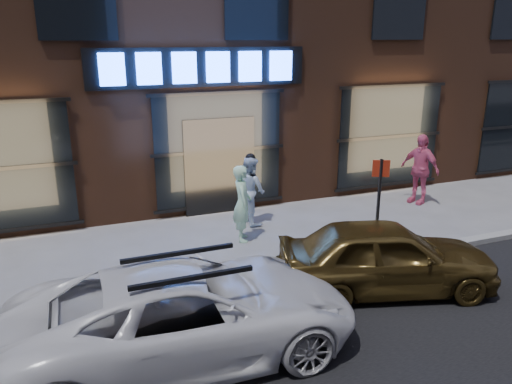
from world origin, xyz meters
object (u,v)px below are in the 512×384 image
(passerby, at_px, (420,169))
(man_bowtie, at_px, (242,203))
(gold_sedan, at_px, (386,256))
(man_cap, at_px, (250,190))
(sign_post, at_px, (379,200))
(white_suv, at_px, (187,312))

(passerby, bearing_deg, man_bowtie, -101.60)
(passerby, height_order, gold_sedan, passerby)
(man_bowtie, bearing_deg, gold_sedan, -139.64)
(man_cap, height_order, gold_sedan, man_cap)
(passerby, height_order, sign_post, sign_post)
(gold_sedan, bearing_deg, white_suv, 115.44)
(passerby, distance_m, gold_sedan, 5.30)
(passerby, height_order, white_suv, passerby)
(passerby, bearing_deg, man_cap, -111.83)
(white_suv, bearing_deg, sign_post, -66.78)
(passerby, distance_m, sign_post, 4.06)
(man_cap, bearing_deg, sign_post, -164.16)
(gold_sedan, bearing_deg, man_cap, 30.81)
(passerby, xyz_separation_m, white_suv, (-7.36, -4.37, -0.27))
(white_suv, height_order, sign_post, sign_post)
(gold_sedan, height_order, sign_post, sign_post)
(passerby, relative_size, white_suv, 0.39)
(man_bowtie, distance_m, gold_sedan, 3.43)
(man_bowtie, height_order, man_cap, man_bowtie)
(passerby, xyz_separation_m, gold_sedan, (-3.70, -3.78, -0.29))
(white_suv, bearing_deg, gold_sedan, -80.12)
(man_cap, relative_size, gold_sedan, 0.44)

